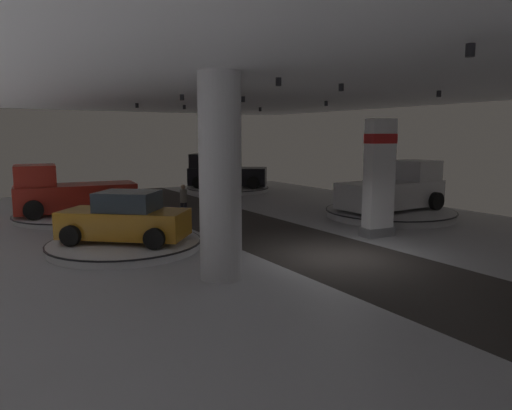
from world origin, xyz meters
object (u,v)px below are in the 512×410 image
object	(u,v)px
display_platform_deep_right	(228,189)
display_platform_far_left	(78,215)
pickup_truck_mid_right	(395,190)
pickup_truck_far_left	(69,193)
visitor_walking_far	(238,208)
display_platform_mid_right	(390,213)
column_left	(220,178)
brand_sign_pylon	(379,177)
visitor_walking_near	(183,199)
display_platform_mid_left	(126,244)
display_car_mid_left	(125,219)
pickup_truck_deep_right	(223,174)

from	to	relation	value
display_platform_deep_right	display_platform_far_left	distance (m)	12.54
pickup_truck_mid_right	pickup_truck_far_left	distance (m)	15.37
display_platform_far_left	visitor_walking_far	bearing A→B (deg)	-50.43
display_platform_mid_right	pickup_truck_far_left	xyz separation A→B (m)	(-13.03, 7.60, 0.99)
display_platform_mid_right	column_left	bearing A→B (deg)	-159.11
column_left	brand_sign_pylon	bearing A→B (deg)	11.80
column_left	visitor_walking_far	xyz separation A→B (m)	(3.71, 5.61, -1.84)
pickup_truck_far_left	visitor_walking_near	bearing A→B (deg)	-30.76
display_platform_deep_right	brand_sign_pylon	bearing A→B (deg)	-97.38
pickup_truck_mid_right	pickup_truck_far_left	world-z (taller)	pickup_truck_mid_right
display_platform_mid_left	display_car_mid_left	world-z (taller)	display_car_mid_left
display_platform_mid_left	display_platform_deep_right	distance (m)	17.02
pickup_truck_far_left	display_platform_mid_right	bearing A→B (deg)	-30.26
pickup_truck_deep_right	display_platform_far_left	bearing A→B (deg)	-151.32
visitor_walking_far	display_platform_deep_right	bearing A→B (deg)	63.57
display_car_mid_left	pickup_truck_far_left	xyz separation A→B (m)	(-0.50, 7.29, 0.13)
display_platform_mid_left	display_car_mid_left	bearing A→B (deg)	-40.43
display_platform_deep_right	visitor_walking_far	bearing A→B (deg)	-116.43
display_platform_mid_right	pickup_truck_mid_right	distance (m)	1.14
column_left	pickup_truck_deep_right	size ratio (longest dim) A/B	1.00
brand_sign_pylon	display_platform_mid_right	size ratio (longest dim) A/B	0.74
display_platform_mid_right	display_platform_deep_right	size ratio (longest dim) A/B	1.07
display_platform_far_left	visitor_walking_far	size ratio (longest dim) A/B	3.57
brand_sign_pylon	display_platform_deep_right	world-z (taller)	brand_sign_pylon
pickup_truck_mid_right	display_platform_deep_right	size ratio (longest dim) A/B	0.94
display_platform_mid_right	pickup_truck_far_left	world-z (taller)	pickup_truck_far_left
brand_sign_pylon	display_platform_far_left	size ratio (longest dim) A/B	0.79
column_left	pickup_truck_deep_right	distance (m)	20.21
display_platform_far_left	column_left	bearing A→B (deg)	-83.01
display_platform_mid_left	display_platform_far_left	distance (m)	7.24
display_platform_deep_right	visitor_walking_far	world-z (taller)	visitor_walking_far
pickup_truck_mid_right	visitor_walking_near	world-z (taller)	pickup_truck_mid_right
pickup_truck_mid_right	pickup_truck_deep_right	size ratio (longest dim) A/B	0.97
column_left	display_platform_mid_left	bearing A→B (deg)	105.63
display_platform_deep_right	visitor_walking_far	xyz separation A→B (m)	(-5.97, -12.02, 0.75)
display_platform_mid_right	visitor_walking_near	bearing A→B (deg)	150.02
display_platform_mid_left	display_platform_mid_right	bearing A→B (deg)	-1.50
visitor_walking_far	column_left	bearing A→B (deg)	-123.50
column_left	display_platform_mid_right	bearing A→B (deg)	20.89
display_car_mid_left	display_platform_far_left	size ratio (longest dim) A/B	0.77
pickup_truck_mid_right	display_platform_far_left	world-z (taller)	pickup_truck_mid_right
pickup_truck_far_left	display_platform_deep_right	bearing A→B (deg)	26.55
brand_sign_pylon	display_car_mid_left	size ratio (longest dim) A/B	1.03
display_car_mid_left	display_platform_mid_right	bearing A→B (deg)	-1.41
display_platform_mid_left	display_platform_deep_right	size ratio (longest dim) A/B	0.91
display_platform_deep_right	display_platform_far_left	size ratio (longest dim) A/B	1.00
display_platform_far_left	pickup_truck_far_left	xyz separation A→B (m)	(-0.32, 0.04, 1.04)
pickup_truck_far_left	display_platform_mid_left	bearing A→B (deg)	-86.22
display_platform_mid_right	pickup_truck_deep_right	bearing A→B (deg)	97.72
brand_sign_pylon	pickup_truck_mid_right	size ratio (longest dim) A/B	0.84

